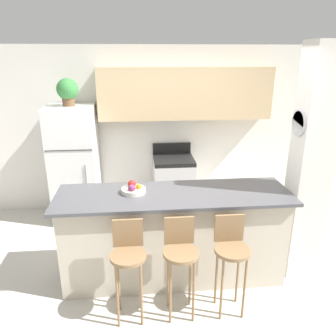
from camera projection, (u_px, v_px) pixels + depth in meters
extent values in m
plane|color=beige|center=(173.00, 274.00, 3.80)|extent=(14.00, 14.00, 0.00)
cube|color=white|center=(161.00, 130.00, 5.21)|extent=(5.60, 0.06, 2.55)
cube|color=tan|center=(185.00, 93.00, 4.87)|extent=(2.58, 0.32, 0.76)
cube|color=white|center=(172.00, 115.00, 4.98)|extent=(0.69, 0.28, 0.12)
cube|color=white|center=(310.00, 167.00, 3.48)|extent=(0.36, 0.32, 2.55)
cylinder|color=silver|center=(299.00, 123.00, 3.31)|extent=(0.02, 0.27, 0.27)
cylinder|color=white|center=(298.00, 123.00, 3.31)|extent=(0.01, 0.24, 0.24)
cube|color=beige|center=(174.00, 237.00, 3.63)|extent=(2.37, 0.63, 0.99)
cube|color=#4C4C51|center=(174.00, 195.00, 3.46)|extent=(2.49, 0.75, 0.04)
cube|color=white|center=(77.00, 182.00, 4.96)|extent=(0.67, 0.65, 1.17)
cube|color=white|center=(71.00, 125.00, 4.67)|extent=(0.67, 0.65, 0.55)
cube|color=#333333|center=(69.00, 150.00, 4.45)|extent=(0.63, 0.01, 0.01)
cylinder|color=#B2B2B7|center=(87.00, 186.00, 4.64)|extent=(0.02, 0.02, 0.65)
cube|color=silver|center=(173.00, 187.00, 5.18)|extent=(0.61, 0.60, 0.85)
cube|color=black|center=(174.00, 160.00, 5.02)|extent=(0.61, 0.60, 0.06)
cube|color=black|center=(172.00, 148.00, 5.25)|extent=(0.61, 0.04, 0.16)
cube|color=black|center=(176.00, 192.00, 4.87)|extent=(0.37, 0.01, 0.27)
cylinder|color=olive|center=(128.00, 256.00, 2.96)|extent=(0.33, 0.33, 0.03)
cube|color=olive|center=(128.00, 233.00, 3.04)|extent=(0.28, 0.02, 0.28)
cylinder|color=olive|center=(117.00, 297.00, 2.97)|extent=(0.02, 0.02, 0.67)
cylinder|color=olive|center=(141.00, 295.00, 2.98)|extent=(0.02, 0.02, 0.67)
cylinder|color=olive|center=(119.00, 281.00, 3.17)|extent=(0.02, 0.02, 0.67)
cylinder|color=olive|center=(141.00, 280.00, 3.19)|extent=(0.02, 0.02, 0.67)
cylinder|color=olive|center=(181.00, 253.00, 3.00)|extent=(0.33, 0.33, 0.03)
cube|color=olive|center=(179.00, 230.00, 3.08)|extent=(0.28, 0.02, 0.28)
cylinder|color=olive|center=(170.00, 294.00, 3.01)|extent=(0.02, 0.02, 0.67)
cylinder|color=olive|center=(194.00, 292.00, 3.03)|extent=(0.02, 0.02, 0.67)
cylinder|color=olive|center=(168.00, 278.00, 3.21)|extent=(0.02, 0.02, 0.67)
cylinder|color=olive|center=(190.00, 277.00, 3.23)|extent=(0.02, 0.02, 0.67)
cylinder|color=olive|center=(232.00, 250.00, 3.05)|extent=(0.33, 0.33, 0.03)
cube|color=olive|center=(229.00, 228.00, 3.13)|extent=(0.28, 0.02, 0.28)
cylinder|color=olive|center=(222.00, 290.00, 3.05)|extent=(0.02, 0.02, 0.67)
cylinder|color=olive|center=(244.00, 289.00, 3.07)|extent=(0.02, 0.02, 0.67)
cylinder|color=olive|center=(216.00, 275.00, 3.25)|extent=(0.02, 0.02, 0.67)
cylinder|color=olive|center=(238.00, 274.00, 3.27)|extent=(0.02, 0.02, 0.67)
cylinder|color=brown|center=(69.00, 102.00, 4.56)|extent=(0.17, 0.17, 0.12)
sphere|color=#387F3D|center=(67.00, 89.00, 4.51)|extent=(0.30, 0.30, 0.30)
cylinder|color=silver|center=(133.00, 190.00, 3.47)|extent=(0.26, 0.26, 0.05)
sphere|color=orange|center=(139.00, 187.00, 3.46)|extent=(0.06, 0.06, 0.06)
sphere|color=red|center=(132.00, 184.00, 3.50)|extent=(0.09, 0.09, 0.09)
sphere|color=#7A2D56|center=(132.00, 188.00, 3.40)|extent=(0.08, 0.08, 0.08)
cylinder|color=black|center=(114.00, 210.00, 4.93)|extent=(0.28, 0.28, 0.38)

